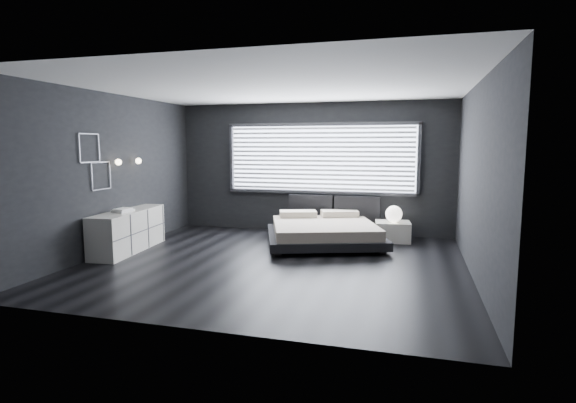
# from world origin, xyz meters

# --- Properties ---
(room) EXTENTS (6.04, 6.00, 2.80)m
(room) POSITION_xyz_m (0.00, 0.00, 1.40)
(room) COLOR black
(room) RESTS_ON ground
(window) EXTENTS (4.14, 0.09, 1.52)m
(window) POSITION_xyz_m (0.20, 2.70, 1.61)
(window) COLOR white
(window) RESTS_ON ground
(headboard) EXTENTS (1.96, 0.16, 0.52)m
(headboard) POSITION_xyz_m (0.52, 2.64, 0.57)
(headboard) COLOR black
(headboard) RESTS_ON ground
(sconce_near) EXTENTS (0.18, 0.11, 0.11)m
(sconce_near) POSITION_xyz_m (-2.88, 0.05, 1.60)
(sconce_near) COLOR silver
(sconce_near) RESTS_ON ground
(sconce_far) EXTENTS (0.18, 0.11, 0.11)m
(sconce_far) POSITION_xyz_m (-2.88, 0.65, 1.60)
(sconce_far) COLOR silver
(sconce_far) RESTS_ON ground
(wall_art_upper) EXTENTS (0.01, 0.48, 0.48)m
(wall_art_upper) POSITION_xyz_m (-2.98, -0.55, 1.85)
(wall_art_upper) COLOR #47474C
(wall_art_upper) RESTS_ON ground
(wall_art_lower) EXTENTS (0.01, 0.48, 0.48)m
(wall_art_lower) POSITION_xyz_m (-2.98, -0.30, 1.38)
(wall_art_lower) COLOR #47474C
(wall_art_lower) RESTS_ON ground
(bed) EXTENTS (2.66, 2.60, 0.55)m
(bed) POSITION_xyz_m (0.51, 1.59, 0.25)
(bed) COLOR black
(bed) RESTS_ON ground
(nightstand) EXTENTS (0.73, 0.63, 0.39)m
(nightstand) POSITION_xyz_m (1.78, 2.21, 0.20)
(nightstand) COLOR silver
(nightstand) RESTS_ON ground
(orb_lamp) EXTENTS (0.32, 0.32, 0.32)m
(orb_lamp) POSITION_xyz_m (1.79, 2.17, 0.55)
(orb_lamp) COLOR white
(orb_lamp) RESTS_ON nightstand
(dresser) EXTENTS (0.68, 1.87, 0.73)m
(dresser) POSITION_xyz_m (-2.78, 0.10, 0.37)
(dresser) COLOR silver
(dresser) RESTS_ON ground
(book_stack) EXTENTS (0.29, 0.35, 0.07)m
(book_stack) POSITION_xyz_m (-2.75, -0.07, 0.76)
(book_stack) COLOR white
(book_stack) RESTS_ON dresser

